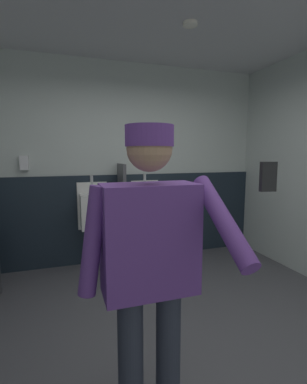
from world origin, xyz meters
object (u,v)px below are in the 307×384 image
at_px(urinal_middle, 147,207).
at_px(cell_phone, 268,177).
at_px(urinal_left, 93,211).
at_px(soap_dispenser, 24,163).
at_px(person, 150,256).

bearing_deg(urinal_middle, cell_phone, -98.03).
bearing_deg(urinal_left, cell_phone, -83.19).
height_order(urinal_left, cell_phone, cell_phone).
height_order(urinal_middle, soap_dispenser, soap_dispenser).
distance_m(urinal_left, cell_phone, 2.98).
xyz_separation_m(urinal_left, soap_dispenser, (-0.82, 0.12, 0.64)).
xyz_separation_m(urinal_left, person, (0.04, -2.38, 0.22)).
bearing_deg(soap_dispenser, urinal_left, -8.25).
bearing_deg(cell_phone, urinal_middle, 89.96).
bearing_deg(urinal_middle, urinal_left, 180.00).
relative_size(person, cell_phone, 15.23).
bearing_deg(person, urinal_middle, 73.45).
xyz_separation_m(urinal_left, urinal_middle, (0.75, 0.00, 0.00)).
bearing_deg(soap_dispenser, cell_phone, -68.71).
distance_m(person, cell_phone, 0.74).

